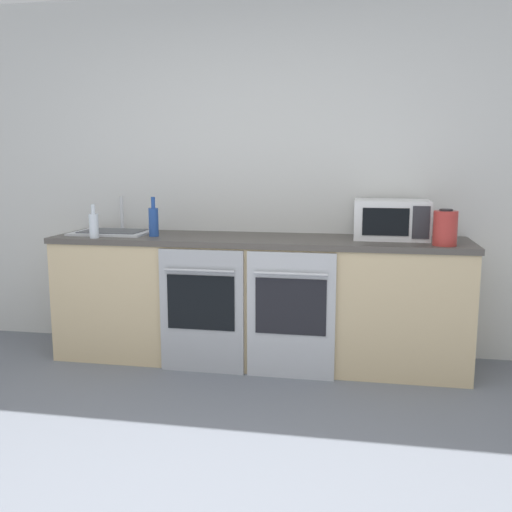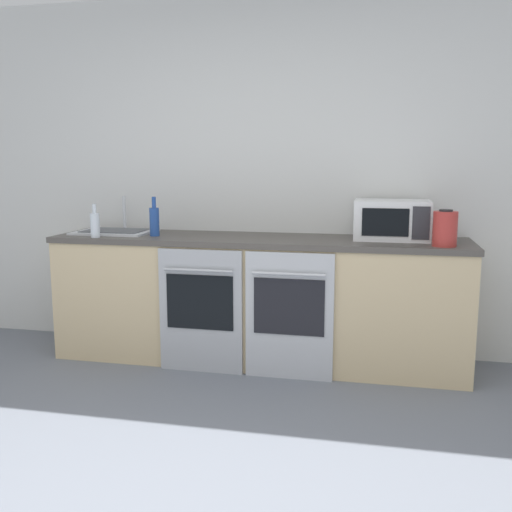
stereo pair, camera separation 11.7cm
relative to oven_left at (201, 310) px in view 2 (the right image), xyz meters
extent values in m
cube|color=silver|center=(0.32, 0.65, 0.87)|extent=(10.00, 0.06, 2.60)
cube|color=#D1B789|center=(0.32, 0.32, 0.00)|extent=(2.86, 0.60, 0.85)
cube|color=#4C4742|center=(0.32, 0.32, 0.44)|extent=(2.88, 0.63, 0.04)
cube|color=#A8AAAF|center=(0.00, 0.00, -0.01)|extent=(0.57, 0.03, 0.84)
cube|color=black|center=(0.00, -0.02, 0.06)|extent=(0.46, 0.01, 0.37)
cylinder|color=#A8AAAF|center=(0.00, -0.04, 0.28)|extent=(0.47, 0.02, 0.02)
cube|color=#B7BABF|center=(0.60, 0.00, -0.01)|extent=(0.57, 0.03, 0.84)
cube|color=black|center=(0.60, -0.02, 0.06)|extent=(0.46, 0.01, 0.37)
cylinder|color=#B7BABF|center=(0.60, -0.04, 0.28)|extent=(0.47, 0.02, 0.02)
cube|color=silver|center=(1.23, 0.41, 0.59)|extent=(0.50, 0.35, 0.26)
cube|color=black|center=(1.19, 0.23, 0.59)|extent=(0.30, 0.01, 0.18)
cube|color=#2D2D33|center=(1.41, 0.23, 0.59)|extent=(0.11, 0.01, 0.21)
cylinder|color=#234793|center=(-0.41, 0.24, 0.56)|extent=(0.07, 0.07, 0.20)
cylinder|color=#234793|center=(-0.41, 0.24, 0.70)|extent=(0.03, 0.03, 0.08)
cylinder|color=silver|center=(-0.78, 0.07, 0.55)|extent=(0.06, 0.06, 0.17)
cylinder|color=silver|center=(-0.78, 0.07, 0.66)|extent=(0.03, 0.03, 0.07)
cylinder|color=#B2332D|center=(1.55, 0.14, 0.57)|extent=(0.15, 0.15, 0.22)
cylinder|color=#262628|center=(1.55, 0.14, 0.68)|extent=(0.08, 0.08, 0.01)
cube|color=silver|center=(-0.77, 0.34, 0.47)|extent=(0.55, 0.42, 0.01)
cube|color=#4C4F54|center=(-0.77, 0.34, 0.48)|extent=(0.44, 0.30, 0.01)
cylinder|color=silver|center=(-0.77, 0.51, 0.60)|extent=(0.02, 0.02, 0.25)
camera|label=1|loc=(1.03, -3.56, 0.97)|focal=40.00mm
camera|label=2|loc=(1.15, -3.53, 0.97)|focal=40.00mm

